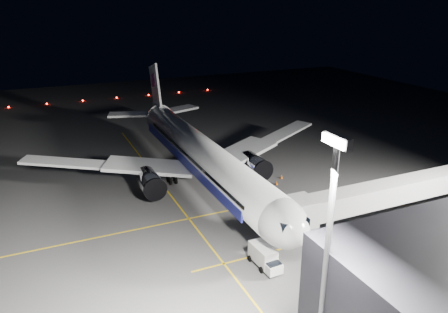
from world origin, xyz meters
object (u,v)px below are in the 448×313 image
object	(u,v)px
service_truck	(265,257)
baggage_tug	(239,162)
safety_cone_a	(276,183)
safety_cone_c	(281,177)
jet_bridge	(389,192)
airliner	(200,154)
safety_cone_b	(237,190)
floodlight_mast_south	(327,247)

from	to	relation	value
service_truck	baggage_tug	bearing A→B (deg)	156.38
safety_cone_a	safety_cone_c	size ratio (longest dim) A/B	0.98
service_truck	safety_cone_a	size ratio (longest dim) A/B	7.68
jet_bridge	service_truck	world-z (taller)	jet_bridge
airliner	service_truck	bearing A→B (deg)	-4.43
safety_cone_a	safety_cone_c	world-z (taller)	safety_cone_c
jet_bridge	baggage_tug	bearing A→B (deg)	-161.57
baggage_tug	safety_cone_b	bearing A→B (deg)	-13.37
safety_cone_b	baggage_tug	bearing A→B (deg)	152.62
baggage_tug	airliner	bearing A→B (deg)	-52.21
safety_cone_a	jet_bridge	bearing A→B (deg)	21.75
safety_cone_a	service_truck	bearing A→B (deg)	-33.77
floodlight_mast_south	service_truck	world-z (taller)	floodlight_mast_south
jet_bridge	safety_cone_b	bearing A→B (deg)	-140.96
safety_cone_c	safety_cone_a	bearing A→B (deg)	-47.59
safety_cone_a	safety_cone_b	world-z (taller)	safety_cone_a
floodlight_mast_south	safety_cone_b	world-z (taller)	floodlight_mast_south
airliner	jet_bridge	xyz separation A→B (m)	(23.08, 18.06, -0.58)
safety_cone_a	safety_cone_b	bearing A→B (deg)	-90.76
service_truck	safety_cone_b	distance (m)	20.68
service_truck	safety_cone_c	world-z (taller)	service_truck
jet_bridge	safety_cone_b	size ratio (longest dim) A/B	59.54
service_truck	jet_bridge	bearing A→B (deg)	93.80
service_truck	safety_cone_b	bearing A→B (deg)	160.04
floodlight_mast_south	safety_cone_b	size ratio (longest dim) A/B	35.83
floodlight_mast_south	safety_cone_c	world-z (taller)	floodlight_mast_south
airliner	floodlight_mast_south	xyz separation A→B (m)	(41.08, -6.01, 7.21)
baggage_tug	safety_cone_b	size ratio (longest dim) A/B	5.40
jet_bridge	floodlight_mast_south	size ratio (longest dim) A/B	1.66
jet_bridge	floodlight_mast_south	distance (m)	31.05
floodlight_mast_south	safety_cone_b	bearing A→B (deg)	164.18
baggage_tug	safety_cone_a	bearing A→B (deg)	26.30
floodlight_mast_south	service_truck	distance (m)	19.52
airliner	service_truck	distance (m)	25.88
jet_bridge	safety_cone_b	world-z (taller)	jet_bridge
floodlight_mast_south	service_truck	bearing A→B (deg)	165.45
jet_bridge	service_truck	distance (m)	20.44
safety_cone_c	jet_bridge	bearing A→B (deg)	13.87
service_truck	safety_cone_a	distance (m)	23.68
airliner	jet_bridge	size ratio (longest dim) A/B	1.79
service_truck	safety_cone_c	distance (m)	26.50
safety_cone_b	safety_cone_c	xyz separation A→B (m)	(-1.86, 9.32, 0.04)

